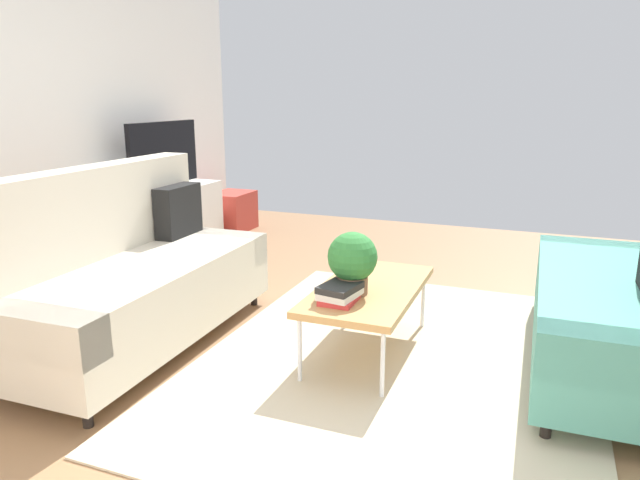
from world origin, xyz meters
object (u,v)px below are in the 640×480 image
object	(u,v)px
coffee_table	(369,291)
potted_plant	(353,261)
couch_beige	(130,275)
couch_green	(633,298)
storage_trunk	(232,211)
bottle_0	(153,184)
tv_console	(167,221)
tv	(164,156)
vase_1	(133,186)
table_book_0	(340,299)
vase_0	(119,189)

from	to	relation	value
coffee_table	potted_plant	bearing A→B (deg)	160.41
couch_beige	couch_green	xyz separation A→B (m)	(0.67, -2.84, 0.01)
couch_beige	coffee_table	bearing A→B (deg)	103.97
coffee_table	storage_trunk	xyz separation A→B (m)	(2.57, 2.42, -0.17)
couch_green	bottle_0	bearing A→B (deg)	75.27
storage_trunk	bottle_0	distance (m)	1.41
potted_plant	bottle_0	distance (m)	2.80
couch_beige	tv_console	world-z (taller)	couch_beige
tv_console	storage_trunk	xyz separation A→B (m)	(1.10, -0.10, -0.10)
tv	vase_1	xyz separation A→B (m)	(-0.39, 0.07, -0.23)
couch_beige	storage_trunk	xyz separation A→B (m)	(2.96, 1.00, -0.22)
tv_console	vase_1	world-z (taller)	vase_1
couch_beige	table_book_0	bearing A→B (deg)	92.56
storage_trunk	table_book_0	xyz separation A→B (m)	(-2.87, -2.34, 0.21)
tv	vase_1	bearing A→B (deg)	169.94
storage_trunk	bottle_0	world-z (taller)	bottle_0
couch_green	tv	distance (m)	4.12
coffee_table	tv	size ratio (longest dim) A/B	1.10
vase_0	bottle_0	world-z (taller)	vase_0
vase_1	storage_trunk	bearing A→B (deg)	-5.73
vase_0	table_book_0	bearing A→B (deg)	-115.48
potted_plant	bottle_0	size ratio (longest dim) A/B	2.36
couch_beige	tv_console	xyz separation A→B (m)	(1.86, 1.10, -0.12)
couch_green	tv_console	world-z (taller)	couch_green
couch_green	storage_trunk	size ratio (longest dim) A/B	3.67
tv_console	storage_trunk	size ratio (longest dim) A/B	2.69
couch_green	couch_beige	bearing A→B (deg)	102.58
potted_plant	table_book_0	world-z (taller)	potted_plant
tv_console	vase_1	xyz separation A→B (m)	(-0.39, 0.05, 0.40)
storage_trunk	bottle_0	xyz separation A→B (m)	(-1.31, 0.06, 0.50)
couch_green	vase_1	world-z (taller)	couch_green
table_book_0	couch_beige	bearing A→B (deg)	93.88
couch_beige	tv_console	bearing A→B (deg)	-150.80
vase_1	vase_0	bearing A→B (deg)	180.00
coffee_table	vase_1	size ratio (longest dim) A/B	6.80
couch_beige	vase_1	bearing A→B (deg)	-143.27
couch_green	coffee_table	world-z (taller)	couch_green
couch_green	coffee_table	xyz separation A→B (m)	(-0.28, 1.42, -0.05)
bottle_0	storage_trunk	bearing A→B (deg)	-2.61
bottle_0	vase_0	bearing A→B (deg)	166.19
vase_1	couch_beige	bearing A→B (deg)	-141.95
couch_green	vase_0	world-z (taller)	couch_green
couch_beige	tv	distance (m)	2.21
bottle_0	coffee_table	bearing A→B (deg)	-116.90
tv_console	vase_0	distance (m)	0.71
potted_plant	bottle_0	xyz separation A→B (m)	(1.40, 2.42, 0.10)
storage_trunk	table_book_0	size ratio (longest dim) A/B	2.17
tv	bottle_0	world-z (taller)	tv
potted_plant	coffee_table	bearing A→B (deg)	-19.59
table_book_0	vase_0	world-z (taller)	vase_0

